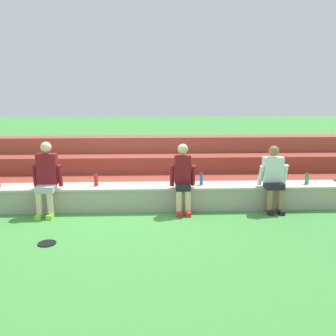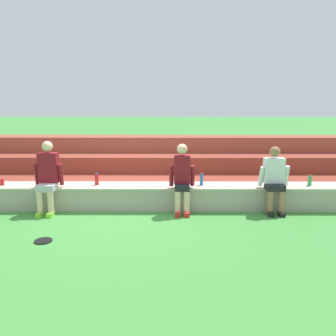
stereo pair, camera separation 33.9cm
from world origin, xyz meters
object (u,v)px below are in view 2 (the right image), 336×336
Objects in this scene: water_bottle_mid_right at (286,180)px; plastic_cup_left_end at (2,182)px; water_bottle_center_gap at (310,180)px; water_bottle_near_right at (202,179)px; person_left_of_center at (182,178)px; person_center at (274,178)px; water_bottle_mid_left at (97,179)px; person_far_left at (48,176)px; frisbee at (43,241)px.

plastic_cup_left_end is at bearing -179.34° from water_bottle_mid_right.
water_bottle_center_gap is 2.14m from water_bottle_near_right.
water_bottle_mid_right is at bearing 172.50° from water_bottle_center_gap.
person_left_of_center is 1.75m from person_center.
water_bottle_mid_right is 0.81× the size of water_bottle_near_right.
water_bottle_mid_left is at bearing 179.69° from water_bottle_near_right.
person_far_left is at bearing -175.85° from water_bottle_mid_right.
water_bottle_center_gap is (5.09, 0.28, -0.15)m from person_far_left.
water_bottle_mid_left is (-1.69, 0.33, -0.11)m from person_left_of_center.
frisbee is (-2.17, -1.42, -0.68)m from person_left_of_center.
frisbee is (1.40, -1.72, -0.52)m from plastic_cup_left_end.
frisbee is (-4.26, -1.78, -0.56)m from water_bottle_mid_right.
person_left_of_center is at bearing -0.52° from person_far_left.
person_left_of_center is 1.72m from water_bottle_mid_left.
water_bottle_mid_right is at bearing 45.06° from person_center.
water_bottle_center_gap is at bearing -0.38° from water_bottle_mid_left.
person_left_of_center is 10.64× the size of plastic_cup_left_end.
person_left_of_center is at bearing -141.54° from water_bottle_near_right.
water_bottle_near_right is at bearing 34.08° from frisbee.
water_bottle_near_right is (0.40, 0.32, -0.10)m from person_left_of_center.
water_bottle_center_gap is at bearing -0.44° from water_bottle_near_right.
person_center reaches higher than water_bottle_mid_right.
person_center is 5.59× the size of water_bottle_center_gap.
person_center is 4.93× the size of water_bottle_near_right.
water_bottle_mid_left is 3.77m from water_bottle_mid_right.
person_far_left is 2.55m from person_left_of_center.
plastic_cup_left_end is at bearing -179.68° from water_bottle_near_right.
person_left_of_center is at bearing -170.23° from water_bottle_mid_right.
water_bottle_mid_left reaches higher than water_bottle_mid_right.
water_bottle_mid_left is 1.90m from frisbee.
person_left_of_center is 5.57× the size of water_bottle_mid_left.
frisbee is at bearing -157.30° from water_bottle_mid_right.
water_bottle_mid_right is 4.65m from frisbee.
water_bottle_near_right is at bearing 5.68° from person_far_left.
water_bottle_near_right reaches higher than water_bottle_mid_left.
water_bottle_near_right is at bearing 167.72° from person_center.
person_center is 0.84m from water_bottle_center_gap.
water_bottle_mid_right is (3.77, 0.03, -0.01)m from water_bottle_mid_left.
water_bottle_near_right is at bearing 38.46° from person_left_of_center.
person_left_of_center is at bearing -4.72° from plastic_cup_left_end.
water_bottle_mid_left is 1.14× the size of water_bottle_mid_right.
person_far_left is at bearing 179.99° from person_center.
plastic_cup_left_end is at bearing 165.03° from person_far_left.
person_far_left is 11.01× the size of plastic_cup_left_end.
person_center is at bearing -0.01° from person_far_left.
water_bottle_center_gap is 0.45m from water_bottle_mid_right.
person_far_left is at bearing -160.61° from water_bottle_mid_left.
frisbee is at bearing -105.48° from water_bottle_mid_left.
water_bottle_near_right is at bearing -178.55° from water_bottle_mid_right.
person_far_left is 6.56× the size of water_bottle_mid_right.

